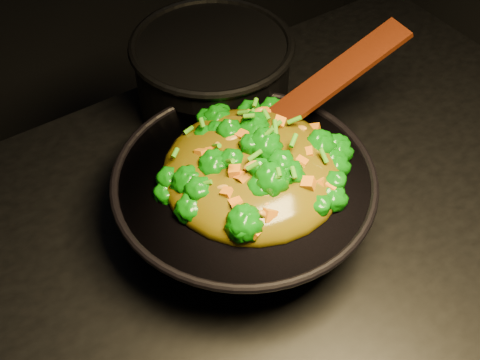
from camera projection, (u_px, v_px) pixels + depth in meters
wok at (244, 200)px, 0.85m from camera, size 0.44×0.44×0.10m
stir_fry at (253, 152)px, 0.79m from camera, size 0.32×0.32×0.09m
spatula at (317, 90)px, 0.86m from camera, size 0.29×0.06×0.12m
back_pot at (213, 77)px, 1.00m from camera, size 0.30×0.30×0.14m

